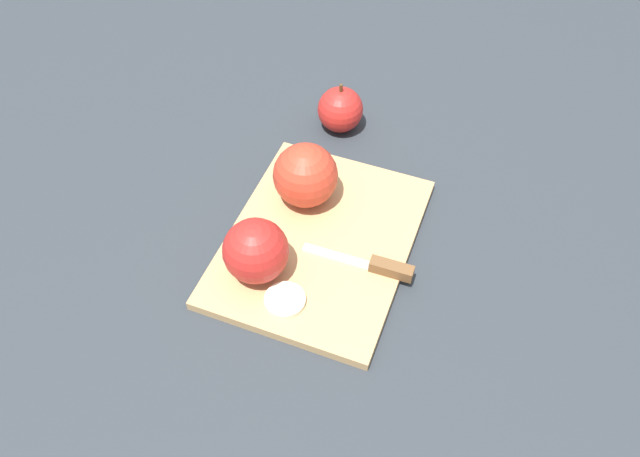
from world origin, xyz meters
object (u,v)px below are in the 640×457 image
object	(u,v)px
apple_half_left	(306,175)
knife	(382,267)
apple_half_right	(256,251)
apple_whole	(340,110)

from	to	relation	value
apple_half_left	knife	world-z (taller)	apple_half_left
apple_half_right	apple_whole	distance (m)	0.31
knife	apple_whole	distance (m)	0.29
knife	apple_half_right	bearing A→B (deg)	20.15
apple_half_left	knife	size ratio (longest dim) A/B	0.60
apple_half_right	knife	size ratio (longest dim) A/B	0.56
apple_half_right	apple_whole	size ratio (longest dim) A/B	1.00
apple_half_right	knife	distance (m)	0.16
knife	apple_whole	bearing A→B (deg)	-61.01
apple_half_right	apple_whole	xyz separation A→B (m)	(-0.31, -0.04, -0.02)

